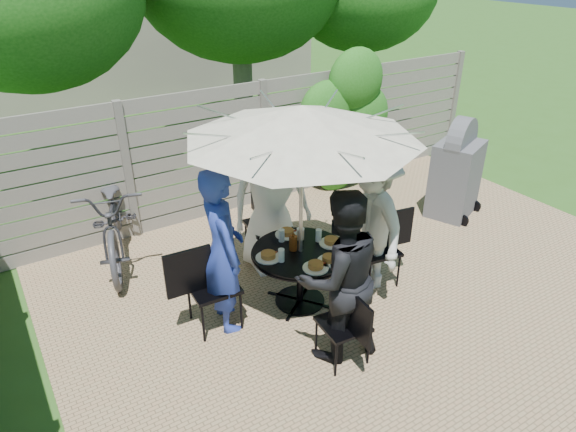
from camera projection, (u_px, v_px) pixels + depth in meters
patio_table at (300, 267)px, 5.43m from camera, size 1.16×1.16×0.67m
umbrella at (302, 122)px, 4.69m from camera, size 2.61×2.61×2.21m
chair_back at (267, 238)px, 6.29m from camera, size 0.53×0.74×0.99m
person_back at (271, 195)px, 5.88m from camera, size 1.01×0.74×1.90m
chair_left at (213, 302)px, 5.17m from camera, size 0.71×0.50×0.97m
person_left at (223, 251)px, 4.95m from camera, size 0.51×0.69×1.74m
chair_front at (343, 339)px, 4.75m from camera, size 0.44×0.63×0.85m
person_front at (339, 278)px, 4.57m from camera, size 0.92×0.77×1.71m
chair_right at (377, 263)px, 5.86m from camera, size 0.68×0.50×0.90m
person_right at (370, 222)px, 5.55m from camera, size 0.78×1.16×1.67m
plate_back at (287, 233)px, 5.62m from camera, size 0.26×0.26×0.06m
plate_left at (268, 256)px, 5.20m from camera, size 0.26×0.26×0.06m
plate_front at (316, 266)px, 5.03m from camera, size 0.26×0.26×0.06m
plate_right at (331, 242)px, 5.45m from camera, size 0.26×0.26×0.06m
plate_extra at (329, 259)px, 5.15m from camera, size 0.24×0.24×0.06m
glass_back at (282, 235)px, 5.48m from camera, size 0.07×0.07×0.14m
glass_left at (281, 255)px, 5.13m from camera, size 0.07×0.07×0.14m
glass_right at (319, 235)px, 5.48m from camera, size 0.07×0.07×0.14m
syrup_jug at (293, 243)px, 5.32m from camera, size 0.09×0.09×0.16m
coffee_cup at (301, 234)px, 5.52m from camera, size 0.08×0.08×0.12m
bicycle at (115, 217)px, 6.24m from camera, size 1.30×2.22×1.10m
bbq_grill at (456, 172)px, 7.21m from camera, size 0.86×0.77×1.45m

